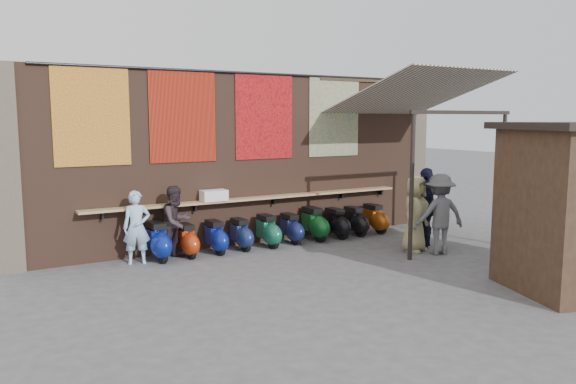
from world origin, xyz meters
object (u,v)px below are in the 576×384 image
object	(u,v)px
diner_right	(176,222)
scooter_stool_2	(216,237)
scooter_stool_7	(336,223)
shelf_box	(214,195)
shopper_tan	(415,214)
scooter_stool_5	(291,229)
scooter_stool_0	(158,242)
scooter_stool_1	(187,241)
scooter_stool_3	(241,235)
diner_left	(137,227)
scooter_stool_9	(375,219)
scooter_stool_8	(355,221)
shopper_grey	(440,214)
scooter_stool_6	(314,224)
scooter_stool_4	(268,231)
shopper_navy	(426,207)

from	to	relation	value
diner_right	scooter_stool_2	bearing A→B (deg)	-25.52
scooter_stool_7	shelf_box	bearing A→B (deg)	173.91
scooter_stool_2	shopper_tan	world-z (taller)	shopper_tan
shopper_tan	scooter_stool_5	bearing A→B (deg)	112.47
scooter_stool_0	scooter_stool_2	size ratio (longest dim) A/B	1.12
scooter_stool_1	scooter_stool_3	size ratio (longest dim) A/B	1.01
diner_left	scooter_stool_9	bearing A→B (deg)	14.41
scooter_stool_2	shopper_tan	distance (m)	4.45
scooter_stool_0	scooter_stool_5	size ratio (longest dim) A/B	1.15
scooter_stool_7	scooter_stool_8	distance (m)	0.59
shopper_grey	scooter_stool_8	bearing A→B (deg)	-65.88
shelf_box	scooter_stool_8	world-z (taller)	shelf_box
scooter_stool_9	scooter_stool_6	bearing A→B (deg)	179.17
shopper_grey	shopper_tan	world-z (taller)	shopper_grey
scooter_stool_0	scooter_stool_3	world-z (taller)	scooter_stool_0
scooter_stool_2	scooter_stool_8	size ratio (longest dim) A/B	1.00
scooter_stool_5	scooter_stool_1	bearing A→B (deg)	-179.89
scooter_stool_4	diner_right	xyz separation A→B (m)	(-2.17, 0.04, 0.41)
scooter_stool_0	scooter_stool_8	size ratio (longest dim) A/B	1.12
scooter_stool_6	diner_right	distance (m)	3.52
scooter_stool_0	scooter_stool_9	distance (m)	5.76
scooter_stool_1	scooter_stool_8	distance (m)	4.47
scooter_stool_6	shopper_grey	distance (m)	3.05
scooter_stool_8	shopper_tan	distance (m)	2.13
scooter_stool_3	shopper_grey	bearing A→B (deg)	-35.80
shelf_box	scooter_stool_1	size ratio (longest dim) A/B	0.78
scooter_stool_1	scooter_stool_6	world-z (taller)	scooter_stool_6
scooter_stool_9	scooter_stool_7	bearing A→B (deg)	-178.27
scooter_stool_3	scooter_stool_5	distance (m)	1.32
scooter_stool_0	diner_left	bearing A→B (deg)	-177.02
scooter_stool_9	shopper_navy	world-z (taller)	shopper_navy
scooter_stool_5	diner_left	distance (m)	3.69
scooter_stool_4	shopper_navy	bearing A→B (deg)	-30.03
shopper_navy	shopper_grey	distance (m)	0.73
scooter_stool_2	diner_right	bearing A→B (deg)	-179.76
scooter_stool_4	shopper_navy	size ratio (longest dim) A/B	0.42
shelf_box	scooter_stool_5	world-z (taller)	shelf_box
scooter_stool_2	shopper_grey	xyz separation A→B (m)	(4.18, -2.55, 0.52)
scooter_stool_2	scooter_stool_5	xyz separation A→B (m)	(1.94, 0.02, -0.01)
scooter_stool_4	scooter_stool_8	size ratio (longest dim) A/B	1.03
shopper_navy	scooter_stool_8	bearing A→B (deg)	-108.44
scooter_stool_4	scooter_stool_9	world-z (taller)	scooter_stool_4
shelf_box	scooter_stool_6	size ratio (longest dim) A/B	0.69
shelf_box	diner_right	world-z (taller)	diner_right
shelf_box	scooter_stool_6	bearing A→B (deg)	-6.12
scooter_stool_1	scooter_stool_5	world-z (taller)	scooter_stool_1
scooter_stool_3	scooter_stool_2	bearing A→B (deg)	-178.45
scooter_stool_8	shopper_grey	world-z (taller)	shopper_grey
scooter_stool_8	scooter_stool_3	bearing A→B (deg)	179.46
scooter_stool_5	diner_right	xyz separation A→B (m)	(-2.83, -0.02, 0.43)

